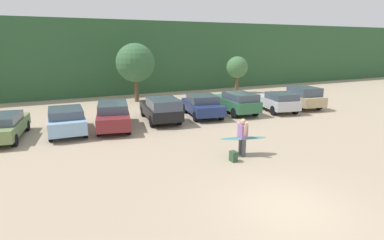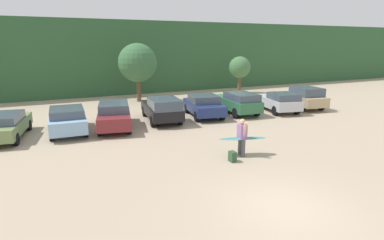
{
  "view_description": "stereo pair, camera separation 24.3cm",
  "coord_description": "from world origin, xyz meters",
  "views": [
    {
      "loc": [
        -6.53,
        -6.72,
        4.92
      ],
      "look_at": [
        0.3,
        7.47,
        1.12
      ],
      "focal_mm": 29.66,
      "sensor_mm": 36.0,
      "label": 1
    },
    {
      "loc": [
        -6.31,
        -6.82,
        4.92
      ],
      "look_at": [
        0.3,
        7.47,
        1.12
      ],
      "focal_mm": 29.66,
      "sensor_mm": 36.0,
      "label": 2
    }
  ],
  "objects": [
    {
      "name": "parked_car_black",
      "position": [
        0.34,
        12.15,
        0.85
      ],
      "size": [
        2.47,
        4.86,
        1.61
      ],
      "rotation": [
        0.0,
        0.0,
        1.45
      ],
      "color": "black",
      "rests_on": "ground_plane"
    },
    {
      "name": "surfboard_teal",
      "position": [
        1.43,
        4.56,
        0.79
      ],
      "size": [
        2.26,
        1.23,
        0.13
      ],
      "rotation": [
        0.0,
        0.0,
        2.84
      ],
      "color": "teal"
    },
    {
      "name": "tree_center_left",
      "position": [
        11.42,
        20.16,
        2.58
      ],
      "size": [
        2.13,
        2.13,
        3.69
      ],
      "color": "brown",
      "rests_on": "ground_plane"
    },
    {
      "name": "hillside_ridge",
      "position": [
        0.0,
        29.87,
        3.56
      ],
      "size": [
        108.0,
        12.0,
        7.11
      ],
      "primitive_type": "cube",
      "color": "#2D5633",
      "rests_on": "ground_plane"
    },
    {
      "name": "parked_car_sky_blue",
      "position": [
        -5.41,
        11.77,
        0.79
      ],
      "size": [
        2.05,
        4.15,
        1.47
      ],
      "rotation": [
        0.0,
        0.0,
        1.53
      ],
      "color": "#84ADD1",
      "rests_on": "ground_plane"
    },
    {
      "name": "ground_plane",
      "position": [
        0.0,
        0.0,
        0.0
      ],
      "size": [
        120.0,
        120.0,
        0.0
      ],
      "primitive_type": "plane",
      "color": "tan"
    },
    {
      "name": "parked_car_navy",
      "position": [
        3.42,
        12.28,
        0.79
      ],
      "size": [
        2.65,
        4.42,
        1.49
      ],
      "rotation": [
        0.0,
        0.0,
        1.39
      ],
      "color": "navy",
      "rests_on": "ground_plane"
    },
    {
      "name": "parked_car_olive_green",
      "position": [
        -8.51,
        11.97,
        0.74
      ],
      "size": [
        2.52,
        4.65,
        1.36
      ],
      "rotation": [
        0.0,
        0.0,
        1.4
      ],
      "color": "#6B7F4C",
      "rests_on": "ground_plane"
    },
    {
      "name": "parked_car_forest_green",
      "position": [
        6.03,
        12.1,
        0.85
      ],
      "size": [
        2.09,
        4.51,
        1.57
      ],
      "rotation": [
        0.0,
        0.0,
        1.51
      ],
      "color": "#2D6642",
      "rests_on": "ground_plane"
    },
    {
      "name": "parked_car_maroon",
      "position": [
        -2.81,
        11.78,
        0.82
      ],
      "size": [
        2.7,
        4.84,
        1.53
      ],
      "rotation": [
        0.0,
        0.0,
        1.37
      ],
      "color": "maroon",
      "rests_on": "ground_plane"
    },
    {
      "name": "parked_car_tan",
      "position": [
        11.79,
        11.9,
        0.85
      ],
      "size": [
        2.56,
        5.0,
        1.67
      ],
      "rotation": [
        0.0,
        0.0,
        1.43
      ],
      "color": "tan",
      "rests_on": "ground_plane"
    },
    {
      "name": "tree_far_left",
      "position": [
        0.94,
        19.87,
        3.32
      ],
      "size": [
        3.28,
        3.28,
        4.97
      ],
      "color": "brown",
      "rests_on": "ground_plane"
    },
    {
      "name": "backpack_dropped",
      "position": [
        0.62,
        4.05,
        0.22
      ],
      "size": [
        0.24,
        0.34,
        0.45
      ],
      "color": "#2D4C33",
      "rests_on": "ground_plane"
    },
    {
      "name": "parked_car_silver",
      "position": [
        9.14,
        11.36,
        0.79
      ],
      "size": [
        2.66,
        4.34,
        1.47
      ],
      "rotation": [
        0.0,
        0.0,
        1.36
      ],
      "color": "silver",
      "rests_on": "ground_plane"
    },
    {
      "name": "person_adult",
      "position": [
        1.39,
        4.53,
        0.96
      ],
      "size": [
        0.36,
        0.82,
        1.7
      ],
      "rotation": [
        0.0,
        0.0,
        3.02
      ],
      "color": "#4C4C51",
      "rests_on": "ground_plane"
    }
  ]
}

